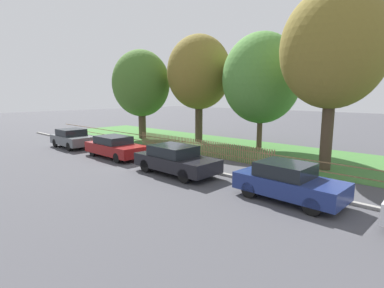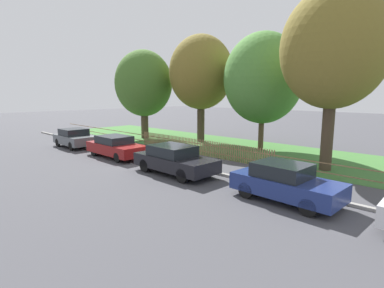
{
  "view_description": "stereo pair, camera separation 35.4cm",
  "coord_description": "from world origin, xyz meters",
  "px_view_note": "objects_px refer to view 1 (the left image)",
  "views": [
    {
      "loc": [
        13.05,
        -11.32,
        3.91
      ],
      "look_at": [
        1.5,
        1.06,
        1.1
      ],
      "focal_mm": 28.0,
      "sensor_mm": 36.0,
      "label": 1
    },
    {
      "loc": [
        13.3,
        -11.08,
        3.91
      ],
      "look_at": [
        1.5,
        1.06,
        1.1
      ],
      "focal_mm": 28.0,
      "sensor_mm": 36.0,
      "label": 2
    }
  ],
  "objects_px": {
    "tree_nearest_kerb": "(141,84)",
    "parked_car_navy_estate": "(175,159)",
    "covered_motorcycle": "(179,151)",
    "tree_behind_motorcycle": "(199,73)",
    "parked_car_black_saloon": "(115,147)",
    "parked_car_red_compact": "(288,182)",
    "tree_far_left": "(333,50)",
    "parked_car_silver_hatchback": "(72,138)",
    "tree_mid_park": "(261,78)"
  },
  "relations": [
    {
      "from": "tree_nearest_kerb",
      "to": "tree_far_left",
      "type": "xyz_separation_m",
      "value": [
        16.21,
        -0.57,
        1.26
      ]
    },
    {
      "from": "parked_car_silver_hatchback",
      "to": "parked_car_navy_estate",
      "type": "bearing_deg",
      "value": 0.39
    },
    {
      "from": "covered_motorcycle",
      "to": "tree_behind_motorcycle",
      "type": "distance_m",
      "value": 9.12
    },
    {
      "from": "parked_car_navy_estate",
      "to": "covered_motorcycle",
      "type": "xyz_separation_m",
      "value": [
        -2.01,
        2.19,
        -0.12
      ]
    },
    {
      "from": "covered_motorcycle",
      "to": "tree_mid_park",
      "type": "bearing_deg",
      "value": 75.08
    },
    {
      "from": "parked_car_silver_hatchback",
      "to": "tree_mid_park",
      "type": "relative_size",
      "value": 0.46
    },
    {
      "from": "parked_car_red_compact",
      "to": "tree_far_left",
      "type": "height_order",
      "value": "tree_far_left"
    },
    {
      "from": "parked_car_navy_estate",
      "to": "parked_car_silver_hatchback",
      "type": "bearing_deg",
      "value": -179.58
    },
    {
      "from": "parked_car_black_saloon",
      "to": "parked_car_navy_estate",
      "type": "xyz_separation_m",
      "value": [
        5.61,
        -0.15,
        0.04
      ]
    },
    {
      "from": "parked_car_black_saloon",
      "to": "parked_car_red_compact",
      "type": "distance_m",
      "value": 11.4
    },
    {
      "from": "parked_car_silver_hatchback",
      "to": "tree_mid_park",
      "type": "bearing_deg",
      "value": 39.88
    },
    {
      "from": "tree_behind_motorcycle",
      "to": "tree_mid_park",
      "type": "bearing_deg",
      "value": 1.53
    },
    {
      "from": "parked_car_black_saloon",
      "to": "parked_car_red_compact",
      "type": "bearing_deg",
      "value": 0.45
    },
    {
      "from": "parked_car_black_saloon",
      "to": "tree_mid_park",
      "type": "bearing_deg",
      "value": 58.96
    },
    {
      "from": "parked_car_silver_hatchback",
      "to": "tree_nearest_kerb",
      "type": "height_order",
      "value": "tree_nearest_kerb"
    },
    {
      "from": "tree_nearest_kerb",
      "to": "parked_car_navy_estate",
      "type": "bearing_deg",
      "value": -30.5
    },
    {
      "from": "parked_car_navy_estate",
      "to": "parked_car_red_compact",
      "type": "xyz_separation_m",
      "value": [
        5.78,
        0.24,
        -0.01
      ]
    },
    {
      "from": "covered_motorcycle",
      "to": "tree_far_left",
      "type": "distance_m",
      "value": 9.77
    },
    {
      "from": "parked_car_navy_estate",
      "to": "tree_nearest_kerb",
      "type": "height_order",
      "value": "tree_nearest_kerb"
    },
    {
      "from": "covered_motorcycle",
      "to": "tree_far_left",
      "type": "height_order",
      "value": "tree_far_left"
    },
    {
      "from": "parked_car_silver_hatchback",
      "to": "tree_behind_motorcycle",
      "type": "distance_m",
      "value": 11.08
    },
    {
      "from": "parked_car_silver_hatchback",
      "to": "tree_behind_motorcycle",
      "type": "bearing_deg",
      "value": 60.48
    },
    {
      "from": "covered_motorcycle",
      "to": "tree_behind_motorcycle",
      "type": "relative_size",
      "value": 0.21
    },
    {
      "from": "tree_behind_motorcycle",
      "to": "tree_mid_park",
      "type": "height_order",
      "value": "tree_behind_motorcycle"
    },
    {
      "from": "parked_car_silver_hatchback",
      "to": "parked_car_red_compact",
      "type": "bearing_deg",
      "value": 1.19
    },
    {
      "from": "parked_car_black_saloon",
      "to": "parked_car_navy_estate",
      "type": "relative_size",
      "value": 1.0
    },
    {
      "from": "parked_car_navy_estate",
      "to": "tree_nearest_kerb",
      "type": "distance_m",
      "value": 13.52
    },
    {
      "from": "parked_car_black_saloon",
      "to": "covered_motorcycle",
      "type": "distance_m",
      "value": 4.14
    },
    {
      "from": "parked_car_silver_hatchback",
      "to": "covered_motorcycle",
      "type": "xyz_separation_m",
      "value": [
        9.03,
        2.2,
        -0.09
      ]
    },
    {
      "from": "parked_car_black_saloon",
      "to": "tree_nearest_kerb",
      "type": "xyz_separation_m",
      "value": [
        -5.49,
        6.39,
        4.16
      ]
    },
    {
      "from": "tree_far_left",
      "to": "parked_car_black_saloon",
      "type": "bearing_deg",
      "value": -151.5
    },
    {
      "from": "tree_behind_motorcycle",
      "to": "tree_far_left",
      "type": "height_order",
      "value": "tree_far_left"
    },
    {
      "from": "parked_car_navy_estate",
      "to": "parked_car_red_compact",
      "type": "height_order",
      "value": "parked_car_navy_estate"
    },
    {
      "from": "tree_nearest_kerb",
      "to": "parked_car_red_compact",
      "type": "bearing_deg",
      "value": -20.47
    },
    {
      "from": "parked_car_red_compact",
      "to": "tree_nearest_kerb",
      "type": "distance_m",
      "value": 18.49
    },
    {
      "from": "parked_car_navy_estate",
      "to": "parked_car_red_compact",
      "type": "relative_size",
      "value": 1.12
    },
    {
      "from": "parked_car_navy_estate",
      "to": "covered_motorcycle",
      "type": "relative_size",
      "value": 2.4
    },
    {
      "from": "parked_car_red_compact",
      "to": "tree_behind_motorcycle",
      "type": "relative_size",
      "value": 0.46
    },
    {
      "from": "tree_nearest_kerb",
      "to": "tree_mid_park",
      "type": "relative_size",
      "value": 0.96
    },
    {
      "from": "parked_car_silver_hatchback",
      "to": "tree_nearest_kerb",
      "type": "bearing_deg",
      "value": 90.86
    },
    {
      "from": "parked_car_silver_hatchback",
      "to": "parked_car_black_saloon",
      "type": "distance_m",
      "value": 5.43
    },
    {
      "from": "parked_car_navy_estate",
      "to": "tree_behind_motorcycle",
      "type": "relative_size",
      "value": 0.52
    },
    {
      "from": "covered_motorcycle",
      "to": "tree_nearest_kerb",
      "type": "xyz_separation_m",
      "value": [
        -9.08,
        4.35,
        4.24
      ]
    },
    {
      "from": "tree_nearest_kerb",
      "to": "parked_car_black_saloon",
      "type": "bearing_deg",
      "value": -49.35
    },
    {
      "from": "parked_car_silver_hatchback",
      "to": "parked_car_navy_estate",
      "type": "xyz_separation_m",
      "value": [
        11.04,
        0.0,
        0.03
      ]
    },
    {
      "from": "parked_car_silver_hatchback",
      "to": "parked_car_black_saloon",
      "type": "relative_size",
      "value": 0.85
    },
    {
      "from": "tree_behind_motorcycle",
      "to": "parked_car_navy_estate",
      "type": "bearing_deg",
      "value": -54.6
    },
    {
      "from": "tree_nearest_kerb",
      "to": "tree_far_left",
      "type": "relative_size",
      "value": 0.85
    },
    {
      "from": "tree_behind_motorcycle",
      "to": "tree_mid_park",
      "type": "relative_size",
      "value": 1.07
    },
    {
      "from": "tree_far_left",
      "to": "tree_nearest_kerb",
      "type": "bearing_deg",
      "value": 178.0
    }
  ]
}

